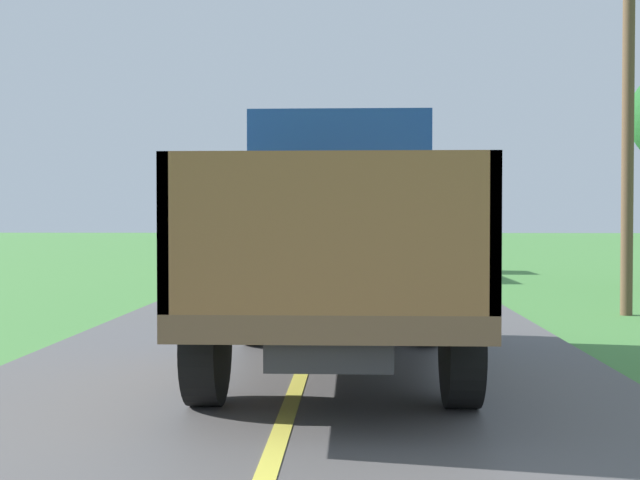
{
  "coord_description": "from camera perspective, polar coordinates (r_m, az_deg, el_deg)",
  "views": [
    {
      "loc": [
        0.54,
        -0.17,
        1.62
      ],
      "look_at": [
        0.16,
        8.77,
        1.4
      ],
      "focal_mm": 46.64,
      "sensor_mm": 36.0,
      "label": 1
    }
  ],
  "objects": [
    {
      "name": "banana_truck_far",
      "position": [
        25.24,
        1.62,
        1.08
      ],
      "size": [
        2.38,
        5.81,
        2.8
      ],
      "color": "#2D2D30",
      "rests_on": "road_surface"
    },
    {
      "name": "utility_pole_roadside",
      "position": [
        15.17,
        20.41,
        11.19
      ],
      "size": [
        2.16,
        0.2,
        7.8
      ],
      "color": "brown",
      "rests_on": "ground"
    },
    {
      "name": "banana_truck_near",
      "position": [
        9.2,
        1.3,
        0.54
      ],
      "size": [
        2.38,
        5.82,
        2.8
      ],
      "color": "#2D2D30",
      "rests_on": "road_surface"
    }
  ]
}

